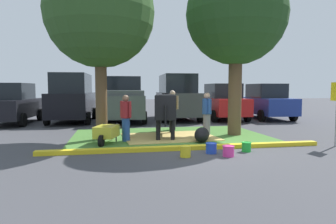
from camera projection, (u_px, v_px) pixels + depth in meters
name	position (u px, v px, depth m)	size (l,w,h in m)	color
ground_plane	(202.00, 147.00, 9.03)	(80.00, 80.00, 0.00)	#424247
grass_island	(170.00, 136.00, 11.16)	(7.03, 4.74, 0.02)	#477A33
curb_yellow	(186.00, 148.00, 8.68)	(8.23, 0.24, 0.12)	yellow
hay_bedding	(170.00, 137.00, 10.81)	(3.20, 2.40, 0.04)	tan
shade_tree_left	(100.00, 13.00, 10.07)	(3.66, 3.66, 6.11)	brown
shade_tree_right	(236.00, 15.00, 11.07)	(3.69, 3.69, 6.32)	brown
cow_holstein	(165.00, 106.00, 11.01)	(1.08, 3.11, 1.56)	black
calf_lying	(202.00, 135.00, 9.98)	(0.84, 1.33, 0.48)	black
person_handler	(172.00, 109.00, 12.64)	(0.45, 0.34, 1.68)	black
person_visitor_near	(207.00, 113.00, 11.14)	(0.34, 0.53, 1.60)	slate
person_visitor_far	(126.00, 117.00, 9.96)	(0.35, 0.44, 1.54)	#23478C
wheelbarrow	(106.00, 132.00, 9.55)	(0.93, 1.61, 0.63)	gold
bucket_yellow	(185.00, 151.00, 7.77)	(0.30, 0.30, 0.29)	yellow
bucket_blue	(211.00, 148.00, 8.21)	(0.32, 0.32, 0.28)	blue
bucket_pink	(228.00, 151.00, 7.83)	(0.32, 0.32, 0.29)	#EA3893
bucket_green	(246.00, 147.00, 8.42)	(0.28, 0.28, 0.27)	green
hatchback_white	(13.00, 104.00, 15.05)	(2.17, 4.48, 2.02)	black
suv_black	(73.00, 98.00, 15.90)	(2.28, 4.68, 2.52)	black
pickup_truck_black	(124.00, 100.00, 16.47)	(2.40, 5.48, 2.42)	#4C5156
suv_dark_grey	(177.00, 97.00, 16.95)	(2.28, 4.68, 2.52)	#3D3D42
sedan_red	(223.00, 102.00, 17.19)	(2.17, 4.48, 2.02)	red
sedan_blue	(266.00, 102.00, 17.49)	(2.17, 4.48, 2.02)	navy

